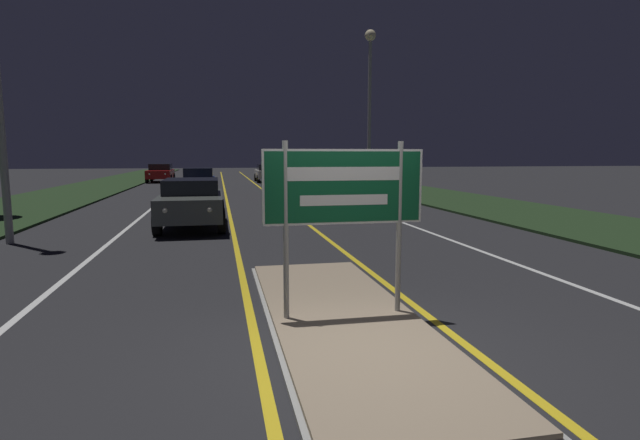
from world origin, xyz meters
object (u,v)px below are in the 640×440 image
Objects in this scene: car_receding_0 at (336,193)px; car_approaching_0 at (192,201)px; streetlight_right_near at (370,82)px; car_receding_1 at (302,180)px; car_receding_2 at (268,173)px; car_approaching_2 at (161,172)px; highway_sign at (344,194)px; car_approaching_1 at (199,180)px; car_receding_3 at (295,170)px.

car_receding_0 is 0.98× the size of car_approaching_0.
streetlight_right_near is 15.25m from car_approaching_0.
car_approaching_0 is at bearing -114.76° from car_receding_1.
streetlight_right_near is 2.04× the size of car_receding_2.
car_approaching_0 is at bearing -128.47° from streetlight_right_near.
streetlight_right_near reaches higher than car_receding_2.
car_receding_2 is 8.53m from car_approaching_2.
highway_sign is 0.52× the size of car_receding_0.
streetlight_right_near is 2.00× the size of car_approaching_0.
car_receding_1 is at bearing 88.76° from car_receding_0.
car_receding_1 reaches higher than car_approaching_0.
car_approaching_2 is at bearing 120.37° from car_receding_1.
car_receding_2 is at bearing 86.02° from highway_sign.
streetlight_right_near is at bearing -14.71° from car_approaching_1.
car_receding_3 is (3.00, 29.61, -0.04)m from car_receding_0.
streetlight_right_near is at bearing -50.36° from car_approaching_2.
car_receding_1 reaches higher than car_receding_3.
streetlight_right_near is 1.82× the size of car_approaching_1.
car_receding_3 is at bearing 84.22° from car_receding_0.
car_receding_1 is at bearing 65.24° from car_approaching_0.
car_receding_0 is 12.26m from car_approaching_1.
car_receding_0 is (-3.90, -8.66, -5.27)m from streetlight_right_near.
car_receding_2 is 0.97× the size of car_approaching_2.
highway_sign is 0.25× the size of streetlight_right_near.
streetlight_right_near reaches higher than car_receding_0.
streetlight_right_near is at bearing -0.69° from car_receding_1.
car_receding_0 is 5.61m from car_approaching_0.
car_receding_2 is 0.90× the size of car_receding_3.
car_approaching_0 is (-4.68, -24.76, 0.03)m from car_receding_2.
car_receding_1 is 5.96m from car_approaching_1.
streetlight_right_near reaches higher than car_receding_3.
car_receding_0 is 29.76m from car_receding_3.
streetlight_right_near is 1.83× the size of car_receding_3.
car_receding_3 is at bearing 92.48° from streetlight_right_near.
car_receding_2 is (-0.51, 13.51, -0.04)m from car_receding_1.
highway_sign is 0.46× the size of car_approaching_1.
car_receding_2 is 12.20m from car_approaching_1.
car_approaching_2 reaches higher than car_receding_3.
car_receding_1 is 0.95× the size of car_approaching_1.
car_receding_2 is at bearing 65.98° from car_approaching_1.
car_receding_3 is 1.10× the size of car_approaching_0.
car_receding_3 is 33.14m from car_approaching_0.
streetlight_right_near is at bearing 51.53° from car_approaching_0.
car_receding_0 is 0.97× the size of car_approaching_2.
car_approaching_2 is (-8.69, 23.86, 0.00)m from car_receding_0.
car_approaching_0 is at bearing -88.81° from car_approaching_1.
car_approaching_2 reaches higher than car_approaching_1.
streetlight_right_near is at bearing -72.71° from car_receding_2.
car_receding_2 is 0.89× the size of car_approaching_1.
car_approaching_2 is (-3.69, 26.41, -0.01)m from car_approaching_0.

